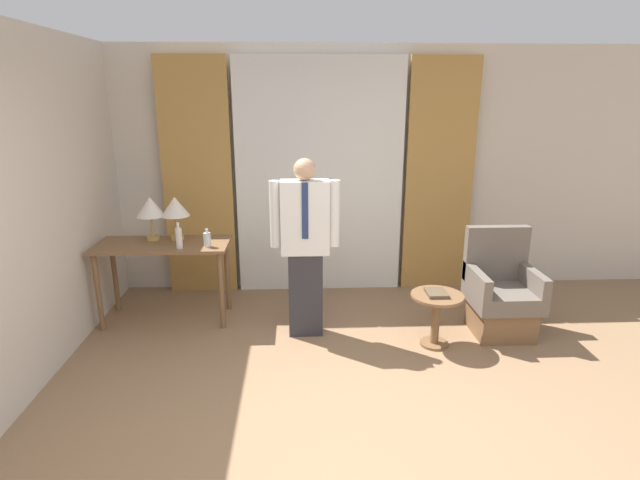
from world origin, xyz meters
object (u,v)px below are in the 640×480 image
bottle_by_lamp (207,239)px  armchair (501,296)px  side_table (436,311)px  desk (163,255)px  book (436,293)px  table_lamp_left (150,208)px  bottle_near_edge (179,238)px  person (305,242)px  table_lamp_right (175,208)px

bottle_by_lamp → armchair: (2.76, -0.28, -0.51)m
side_table → desk: bearing=165.5°
bottle_by_lamp → book: size_ratio=0.80×
armchair → book: size_ratio=4.50×
table_lamp_left → bottle_near_edge: 0.49m
bottle_near_edge → side_table: bottle_near_edge is taller
side_table → armchair: bearing=19.6°
table_lamp_left → person: 1.59m
table_lamp_right → side_table: 2.66m
person → armchair: person is taller
bottle_by_lamp → armchair: armchair is taller
book → bottle_by_lamp: bearing=165.8°
bottle_near_edge → side_table: 2.45m
table_lamp_right → armchair: size_ratio=0.44×
table_lamp_left → side_table: 2.88m
table_lamp_right → bottle_by_lamp: bearing=-37.3°
person → armchair: size_ratio=1.68×
table_lamp_right → armchair: bearing=-9.9°
table_lamp_left → table_lamp_right: same height
table_lamp_right → person: bearing=-21.6°
table_lamp_left → bottle_by_lamp: table_lamp_left is taller
bottle_by_lamp → armchair: 2.82m
armchair → book: bearing=-160.8°
desk → person: bearing=-15.1°
table_lamp_right → person: size_ratio=0.26×
desk → table_lamp_right: size_ratio=2.95×
bottle_near_edge → armchair: (3.01, -0.25, -0.54)m
table_lamp_right → bottle_near_edge: (0.08, -0.29, -0.22)m
desk → book: size_ratio=5.81×
bottle_by_lamp → table_lamp_right: bearing=142.7°
table_lamp_left → table_lamp_right: (0.24, 0.00, 0.00)m
desk → bottle_by_lamp: bearing=-16.0°
person → table_lamp_left: bearing=161.6°
desk → person: 1.44m
desk → side_table: bearing=-14.5°
side_table → bottle_by_lamp: bearing=165.8°
person → side_table: person is taller
table_lamp_right → person: 1.37m
armchair → desk: bearing=172.7°
bottle_by_lamp → person: (0.92, -0.24, 0.03)m
armchair → book: 0.74m
person → book: (1.15, -0.28, -0.40)m
side_table → book: bearing=165.6°
table_lamp_right → bottle_near_edge: bearing=-74.0°
table_lamp_right → bottle_near_edge: size_ratio=1.74×
book → person: bearing=166.2°
table_lamp_left → armchair: size_ratio=0.44×
desk → side_table: size_ratio=2.60×
table_lamp_left → book: size_ratio=1.97×
table_lamp_left → book: table_lamp_left is taller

